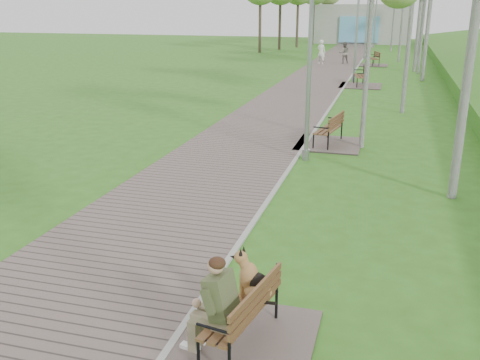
% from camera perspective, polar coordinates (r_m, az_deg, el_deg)
% --- Properties ---
extents(ground, '(120.00, 120.00, 0.00)m').
position_cam_1_polar(ground, '(11.16, 2.74, -2.72)').
color(ground, '#33631C').
rests_on(ground, ground).
extents(walkway, '(3.50, 67.00, 0.04)m').
position_cam_1_polar(walkway, '(32.16, 8.60, 10.95)').
color(walkway, '#695B55').
rests_on(walkway, ground).
extents(kerb, '(0.10, 67.00, 0.05)m').
position_cam_1_polar(kerb, '(31.99, 11.76, 10.75)').
color(kerb, '#999993').
rests_on(kerb, ground).
extents(building_north, '(10.00, 5.20, 4.00)m').
position_cam_1_polar(building_north, '(61.28, 12.76, 15.94)').
color(building_north, '#9E9E99').
rests_on(building_north, ground).
extents(bench_main, '(1.71, 1.90, 1.49)m').
position_cam_1_polar(bench_main, '(6.65, -0.52, -14.23)').
color(bench_main, '#695B55').
rests_on(bench_main, ground).
extents(bench_second, '(1.87, 2.07, 1.14)m').
position_cam_1_polar(bench_second, '(16.15, 9.36, 4.48)').
color(bench_second, '#695B55').
rests_on(bench_second, ground).
extents(bench_third, '(2.06, 2.29, 1.26)m').
position_cam_1_polar(bench_third, '(28.41, 12.69, 10.22)').
color(bench_third, '#695B55').
rests_on(bench_third, ground).
extents(bench_far, '(1.85, 2.05, 1.13)m').
position_cam_1_polar(bench_far, '(38.52, 14.03, 12.08)').
color(bench_far, '#695B55').
rests_on(bench_far, ground).
extents(lamp_post_near, '(0.20, 0.20, 5.11)m').
position_cam_1_polar(lamp_post_near, '(14.03, 7.39, 11.55)').
color(lamp_post_near, gray).
rests_on(lamp_post_near, ground).
extents(lamp_post_second, '(0.20, 0.20, 5.23)m').
position_cam_1_polar(lamp_post_second, '(29.72, 12.31, 14.86)').
color(lamp_post_second, gray).
rests_on(lamp_post_second, ground).
extents(lamp_post_third, '(0.17, 0.17, 4.51)m').
position_cam_1_polar(lamp_post_third, '(42.82, 13.29, 15.25)').
color(lamp_post_third, gray).
rests_on(lamp_post_third, ground).
extents(lamp_post_far, '(0.19, 0.19, 4.96)m').
position_cam_1_polar(lamp_post_far, '(53.94, 14.22, 15.93)').
color(lamp_post_far, gray).
rests_on(lamp_post_far, ground).
extents(pedestrian_near, '(0.72, 0.60, 1.68)m').
position_cam_1_polar(pedestrian_near, '(38.39, 8.66, 13.33)').
color(pedestrian_near, white).
rests_on(pedestrian_near, ground).
extents(pedestrian_far, '(0.89, 0.79, 1.50)m').
position_cam_1_polar(pedestrian_far, '(39.10, 11.03, 13.16)').
color(pedestrian_far, gray).
rests_on(pedestrian_far, ground).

